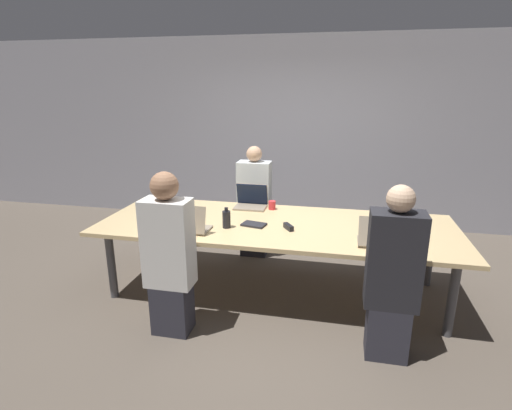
{
  "coord_description": "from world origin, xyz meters",
  "views": [
    {
      "loc": [
        0.6,
        -3.75,
        2.07
      ],
      "look_at": [
        -0.23,
        0.1,
        0.9
      ],
      "focal_mm": 28.0,
      "sensor_mm": 36.0,
      "label": 1
    }
  ],
  "objects_px": {
    "laptop_far_midleft": "(251,201)",
    "person_near_right": "(392,278)",
    "laptop_near_left": "(190,224)",
    "cup_far_midleft": "(272,205)",
    "stapler": "(288,227)",
    "person_near_left": "(169,257)",
    "person_far_midleft": "(254,204)",
    "laptop_near_right": "(377,237)",
    "bottle_near_left": "(226,219)"
  },
  "relations": [
    {
      "from": "laptop_far_midleft",
      "to": "person_near_right",
      "type": "height_order",
      "value": "person_near_right"
    },
    {
      "from": "laptop_near_left",
      "to": "cup_far_midleft",
      "type": "bearing_deg",
      "value": -125.52
    },
    {
      "from": "person_near_right",
      "to": "stapler",
      "type": "distance_m",
      "value": 1.14
    },
    {
      "from": "person_near_left",
      "to": "person_far_midleft",
      "type": "bearing_deg",
      "value": -100.57
    },
    {
      "from": "person_near_left",
      "to": "laptop_far_midleft",
      "type": "height_order",
      "value": "person_near_left"
    },
    {
      "from": "laptop_far_midleft",
      "to": "person_near_right",
      "type": "distance_m",
      "value": 1.96
    },
    {
      "from": "person_near_left",
      "to": "stapler",
      "type": "relative_size",
      "value": 9.55
    },
    {
      "from": "laptop_near_left",
      "to": "person_far_midleft",
      "type": "xyz_separation_m",
      "value": [
        0.33,
        1.32,
        -0.16
      ]
    },
    {
      "from": "laptop_far_midleft",
      "to": "person_far_midleft",
      "type": "bearing_deg",
      "value": 97.39
    },
    {
      "from": "person_far_midleft",
      "to": "person_near_right",
      "type": "relative_size",
      "value": 0.99
    },
    {
      "from": "laptop_near_left",
      "to": "laptop_near_right",
      "type": "relative_size",
      "value": 1.08
    },
    {
      "from": "laptop_near_left",
      "to": "laptop_far_midleft",
      "type": "distance_m",
      "value": 1.0
    },
    {
      "from": "person_far_midleft",
      "to": "stapler",
      "type": "height_order",
      "value": "person_far_midleft"
    },
    {
      "from": "person_near_right",
      "to": "stapler",
      "type": "height_order",
      "value": "person_near_right"
    },
    {
      "from": "cup_far_midleft",
      "to": "laptop_near_right",
      "type": "distance_m",
      "value": 1.37
    },
    {
      "from": "bottle_near_left",
      "to": "stapler",
      "type": "relative_size",
      "value": 1.37
    },
    {
      "from": "bottle_near_left",
      "to": "person_near_right",
      "type": "height_order",
      "value": "person_near_right"
    },
    {
      "from": "stapler",
      "to": "laptop_near_right",
      "type": "bearing_deg",
      "value": -49.98
    },
    {
      "from": "laptop_far_midleft",
      "to": "stapler",
      "type": "relative_size",
      "value": 2.39
    },
    {
      "from": "laptop_near_left",
      "to": "person_near_left",
      "type": "bearing_deg",
      "value": 89.28
    },
    {
      "from": "person_near_left",
      "to": "bottle_near_left",
      "type": "relative_size",
      "value": 6.99
    },
    {
      "from": "laptop_near_left",
      "to": "bottle_near_left",
      "type": "height_order",
      "value": "laptop_near_left"
    },
    {
      "from": "laptop_near_right",
      "to": "person_near_right",
      "type": "xyz_separation_m",
      "value": [
        0.09,
        -0.46,
        -0.14
      ]
    },
    {
      "from": "bottle_near_left",
      "to": "cup_far_midleft",
      "type": "xyz_separation_m",
      "value": [
        0.33,
        0.69,
        -0.04
      ]
    },
    {
      "from": "stapler",
      "to": "cup_far_midleft",
      "type": "bearing_deg",
      "value": 80.56
    },
    {
      "from": "bottle_near_left",
      "to": "laptop_far_midleft",
      "type": "height_order",
      "value": "laptop_far_midleft"
    },
    {
      "from": "stapler",
      "to": "bottle_near_left",
      "type": "bearing_deg",
      "value": 154.27
    },
    {
      "from": "laptop_far_midleft",
      "to": "laptop_near_right",
      "type": "bearing_deg",
      "value": -34.22
    },
    {
      "from": "person_far_midleft",
      "to": "laptop_near_right",
      "type": "height_order",
      "value": "person_far_midleft"
    },
    {
      "from": "person_near_left",
      "to": "bottle_near_left",
      "type": "xyz_separation_m",
      "value": [
        0.31,
        0.67,
        0.14
      ]
    },
    {
      "from": "cup_far_midleft",
      "to": "laptop_near_right",
      "type": "bearing_deg",
      "value": -38.73
    },
    {
      "from": "person_near_right",
      "to": "laptop_near_left",
      "type": "bearing_deg",
      "value": -13.71
    },
    {
      "from": "person_near_left",
      "to": "cup_far_midleft",
      "type": "relative_size",
      "value": 14.75
    },
    {
      "from": "person_far_midleft",
      "to": "stapler",
      "type": "xyz_separation_m",
      "value": [
        0.57,
        -1.05,
        0.1
      ]
    },
    {
      "from": "person_far_midleft",
      "to": "laptop_near_right",
      "type": "relative_size",
      "value": 4.38
    },
    {
      "from": "laptop_near_right",
      "to": "person_near_right",
      "type": "height_order",
      "value": "person_near_right"
    },
    {
      "from": "bottle_near_left",
      "to": "cup_far_midleft",
      "type": "distance_m",
      "value": 0.76
    },
    {
      "from": "laptop_near_left",
      "to": "laptop_far_midleft",
      "type": "relative_size",
      "value": 0.96
    },
    {
      "from": "bottle_near_left",
      "to": "laptop_near_right",
      "type": "bearing_deg",
      "value": -6.77
    },
    {
      "from": "bottle_near_left",
      "to": "laptop_near_left",
      "type": "bearing_deg",
      "value": -147.37
    },
    {
      "from": "bottle_near_left",
      "to": "laptop_near_right",
      "type": "distance_m",
      "value": 1.4
    },
    {
      "from": "person_near_left",
      "to": "person_far_midleft",
      "type": "relative_size",
      "value": 1.03
    },
    {
      "from": "person_far_midleft",
      "to": "cup_far_midleft",
      "type": "bearing_deg",
      "value": -55.6
    },
    {
      "from": "laptop_near_left",
      "to": "cup_far_midleft",
      "type": "distance_m",
      "value": 1.08
    },
    {
      "from": "person_far_midleft",
      "to": "laptop_near_right",
      "type": "xyz_separation_m",
      "value": [
        1.37,
        -1.29,
        0.15
      ]
    },
    {
      "from": "laptop_far_midleft",
      "to": "stapler",
      "type": "distance_m",
      "value": 0.83
    },
    {
      "from": "stapler",
      "to": "person_near_left",
      "type": "bearing_deg",
      "value": -173.41
    },
    {
      "from": "cup_far_midleft",
      "to": "stapler",
      "type": "height_order",
      "value": "cup_far_midleft"
    },
    {
      "from": "laptop_near_left",
      "to": "laptop_near_right",
      "type": "distance_m",
      "value": 1.7
    },
    {
      "from": "person_near_left",
      "to": "person_near_right",
      "type": "relative_size",
      "value": 1.02
    }
  ]
}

